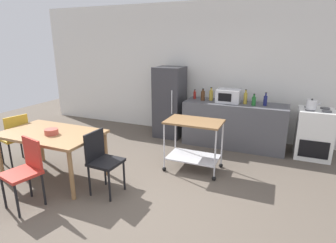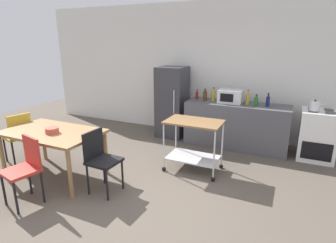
# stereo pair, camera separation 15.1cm
# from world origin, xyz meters

# --- Properties ---
(ground_plane) EXTENTS (12.00, 12.00, 0.00)m
(ground_plane) POSITION_xyz_m (0.00, 0.00, 0.00)
(ground_plane) COLOR brown
(back_wall) EXTENTS (8.40, 0.12, 2.90)m
(back_wall) POSITION_xyz_m (0.00, 3.20, 1.45)
(back_wall) COLOR silver
(back_wall) RESTS_ON ground_plane
(kitchen_counter) EXTENTS (2.00, 0.64, 0.90)m
(kitchen_counter) POSITION_xyz_m (0.90, 2.60, 0.45)
(kitchen_counter) COLOR #4C4C51
(kitchen_counter) RESTS_ON ground_plane
(dining_table) EXTENTS (1.50, 0.90, 0.75)m
(dining_table) POSITION_xyz_m (-1.43, 0.13, 0.67)
(dining_table) COLOR olive
(dining_table) RESTS_ON ground_plane
(chair_red) EXTENTS (0.48, 0.48, 0.89)m
(chair_red) POSITION_xyz_m (-1.18, -0.57, 0.52)
(chair_red) COLOR #B72D23
(chair_red) RESTS_ON ground_plane
(chair_mustard) EXTENTS (0.49, 0.49, 0.89)m
(chair_mustard) POSITION_xyz_m (-2.40, 0.26, 0.52)
(chair_mustard) COLOR gold
(chair_mustard) RESTS_ON ground_plane
(chair_black) EXTENTS (0.42, 0.42, 0.89)m
(chair_black) POSITION_xyz_m (-0.47, 0.07, 0.52)
(chair_black) COLOR black
(chair_black) RESTS_ON ground_plane
(stove_oven) EXTENTS (0.60, 0.61, 0.92)m
(stove_oven) POSITION_xyz_m (2.35, 2.62, 0.45)
(stove_oven) COLOR white
(stove_oven) RESTS_ON ground_plane
(refrigerator) EXTENTS (0.60, 0.63, 1.55)m
(refrigerator) POSITION_xyz_m (-0.55, 2.70, 0.78)
(refrigerator) COLOR #333338
(refrigerator) RESTS_ON ground_plane
(kitchen_cart) EXTENTS (0.91, 0.57, 0.85)m
(kitchen_cart) POSITION_xyz_m (0.48, 1.25, 0.57)
(kitchen_cart) COLOR brown
(kitchen_cart) RESTS_ON ground_plane
(bottle_sparkling_water) EXTENTS (0.06, 0.06, 0.20)m
(bottle_sparkling_water) POSITION_xyz_m (0.03, 2.69, 0.98)
(bottle_sparkling_water) COLOR maroon
(bottle_sparkling_water) RESTS_ON kitchen_counter
(bottle_vinegar) EXTENTS (0.08, 0.08, 0.25)m
(bottle_vinegar) POSITION_xyz_m (0.24, 2.58, 1.00)
(bottle_vinegar) COLOR #4C2D19
(bottle_vinegar) RESTS_ON kitchen_counter
(bottle_soda) EXTENTS (0.08, 0.08, 0.27)m
(bottle_soda) POSITION_xyz_m (0.39, 2.67, 1.01)
(bottle_soda) COLOR gold
(bottle_soda) RESTS_ON kitchen_counter
(microwave) EXTENTS (0.46, 0.35, 0.26)m
(microwave) POSITION_xyz_m (0.75, 2.61, 1.03)
(microwave) COLOR silver
(microwave) RESTS_ON kitchen_counter
(bottle_wine) EXTENTS (0.07, 0.07, 0.28)m
(bottle_wine) POSITION_xyz_m (1.09, 2.60, 1.02)
(bottle_wine) COLOR gold
(bottle_wine) RESTS_ON kitchen_counter
(bottle_olive_oil) EXTENTS (0.08, 0.08, 0.22)m
(bottle_olive_oil) POSITION_xyz_m (1.25, 2.52, 0.99)
(bottle_olive_oil) COLOR #1E6628
(bottle_olive_oil) RESTS_ON kitchen_counter
(bottle_soy_sauce) EXTENTS (0.07, 0.07, 0.25)m
(bottle_soy_sauce) POSITION_xyz_m (1.46, 2.59, 1.00)
(bottle_soy_sauce) COLOR navy
(bottle_soy_sauce) RESTS_ON kitchen_counter
(fruit_bowl) EXTENTS (0.20, 0.20, 0.08)m
(fruit_bowl) POSITION_xyz_m (-1.35, 0.07, 0.79)
(fruit_bowl) COLOR #B24C3F
(fruit_bowl) RESTS_ON dining_table
(kettle) EXTENTS (0.24, 0.17, 0.19)m
(kettle) POSITION_xyz_m (2.23, 2.52, 1.00)
(kettle) COLOR silver
(kettle) RESTS_ON stove_oven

